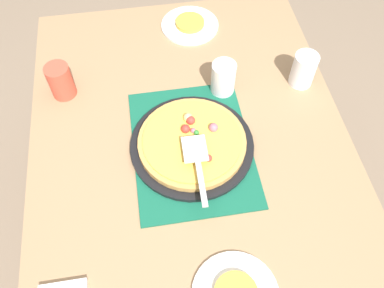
# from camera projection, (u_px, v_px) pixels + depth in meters

# --- Properties ---
(ground_plane) EXTENTS (8.00, 8.00, 0.00)m
(ground_plane) POSITION_uv_depth(u_px,v_px,m) (192.00, 235.00, 1.88)
(ground_plane) COLOR #84705B
(dining_table) EXTENTS (1.40, 1.00, 0.75)m
(dining_table) POSITION_uv_depth(u_px,v_px,m) (192.00, 165.00, 1.34)
(dining_table) COLOR #9E7A56
(dining_table) RESTS_ON ground_plane
(placemat) EXTENTS (0.48, 0.36, 0.01)m
(placemat) POSITION_uv_depth(u_px,v_px,m) (192.00, 147.00, 1.25)
(placemat) COLOR #145B42
(placemat) RESTS_ON dining_table
(pizza_pan) EXTENTS (0.38, 0.38, 0.01)m
(pizza_pan) POSITION_uv_depth(u_px,v_px,m) (192.00, 145.00, 1.24)
(pizza_pan) COLOR black
(pizza_pan) RESTS_ON placemat
(pizza) EXTENTS (0.33, 0.33, 0.05)m
(pizza) POSITION_uv_depth(u_px,v_px,m) (192.00, 141.00, 1.23)
(pizza) COLOR tan
(pizza) RESTS_ON pizza_pan
(plate_far_right) EXTENTS (0.22, 0.22, 0.01)m
(plate_far_right) POSITION_uv_depth(u_px,v_px,m) (190.00, 25.00, 1.56)
(plate_far_right) COLOR white
(plate_far_right) RESTS_ON dining_table
(served_slice_right) EXTENTS (0.11, 0.11, 0.02)m
(served_slice_right) POSITION_uv_depth(u_px,v_px,m) (190.00, 23.00, 1.55)
(served_slice_right) COLOR gold
(served_slice_right) RESTS_ON plate_far_right
(cup_near) EXTENTS (0.08, 0.08, 0.12)m
(cup_near) POSITION_uv_depth(u_px,v_px,m) (223.00, 78.00, 1.33)
(cup_near) COLOR white
(cup_near) RESTS_ON dining_table
(cup_far) EXTENTS (0.08, 0.08, 0.12)m
(cup_far) POSITION_uv_depth(u_px,v_px,m) (304.00, 70.00, 1.35)
(cup_far) COLOR white
(cup_far) RESTS_ON dining_table
(cup_corner) EXTENTS (0.08, 0.08, 0.12)m
(cup_corner) POSITION_uv_depth(u_px,v_px,m) (61.00, 81.00, 1.33)
(cup_corner) COLOR #E04C38
(cup_corner) RESTS_ON dining_table
(pizza_server) EXTENTS (0.23, 0.07, 0.01)m
(pizza_server) POSITION_uv_depth(u_px,v_px,m) (197.00, 163.00, 1.14)
(pizza_server) COLOR silver
(pizza_server) RESTS_ON pizza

